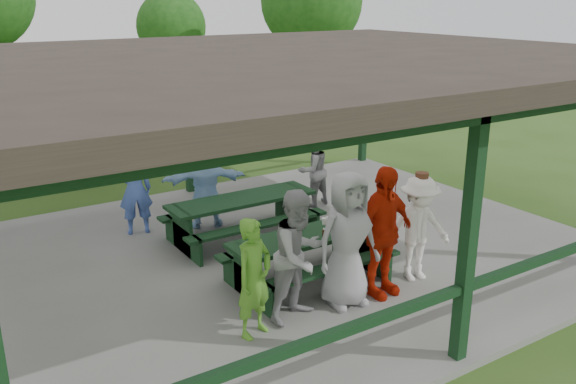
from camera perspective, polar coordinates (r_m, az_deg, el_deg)
ground at (r=10.31m, az=-0.35°, el=-5.87°), size 90.00×90.00×0.00m
concrete_slab at (r=10.29m, az=-0.35°, el=-5.62°), size 10.00×8.00×0.10m
pavilion_structure at (r=9.48m, az=-0.39°, el=11.92°), size 10.60×8.60×3.24m
picnic_table_near at (r=8.98m, az=1.85°, el=-5.65°), size 2.38×1.39×0.75m
picnic_table_far at (r=10.57m, az=-4.28°, el=-1.94°), size 2.60×1.39×0.75m
table_setting at (r=8.98m, az=2.64°, el=-3.50°), size 2.34×0.45×0.10m
contestant_green at (r=7.53m, az=-3.19°, el=-8.03°), size 0.65×0.53×1.54m
contestant_grey_left at (r=7.86m, az=1.05°, el=-5.95°), size 1.00×0.86×1.76m
contestant_grey_mid at (r=8.22m, az=5.58°, el=-4.45°), size 0.97×0.67×1.89m
contestant_red at (r=8.53m, az=8.82°, el=-3.73°), size 1.14×0.57×1.89m
contestant_white_fedora at (r=9.15m, az=12.09°, el=-3.34°), size 1.14×0.81×1.66m
spectator_lblue at (r=11.12m, az=-7.77°, el=0.85°), size 1.60×0.91×1.65m
spectator_blue at (r=11.02m, az=-14.14°, el=0.22°), size 0.66×0.50×1.62m
spectator_grey at (r=12.16m, az=2.33°, el=2.08°), size 0.79×0.65×1.48m
pickup_truck at (r=16.78m, az=-13.87°, el=5.71°), size 5.49×2.62×1.51m
farm_trailer at (r=15.54m, az=-23.57°, el=3.50°), size 3.97×2.01×1.38m
tree_mid at (r=26.00m, az=-10.87°, el=14.95°), size 2.79×2.79×4.36m
tree_right at (r=23.41m, az=2.23°, el=17.41°), size 3.73×3.73×5.83m
tree_far_right at (r=30.19m, az=2.22°, el=17.38°), size 3.66×3.66×5.71m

